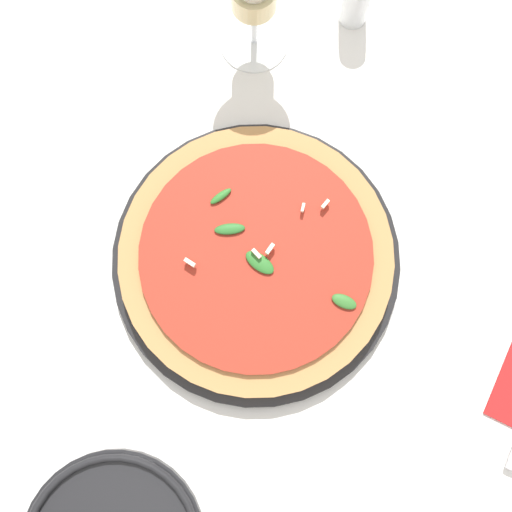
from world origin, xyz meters
TOP-DOWN VIEW (x-y plane):
  - ground_plane at (0.00, 0.00)m, footprint 6.00×6.00m
  - pizza_arugula_main at (-0.03, 0.01)m, footprint 0.30×0.30m
  - shaker_pepper at (0.27, 0.10)m, footprint 0.03×0.03m

SIDE VIEW (x-z plane):
  - ground_plane at x=0.00m, z-range 0.00..0.00m
  - pizza_arugula_main at x=-0.03m, z-range -0.01..0.04m
  - shaker_pepper at x=0.27m, z-range 0.00..0.07m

